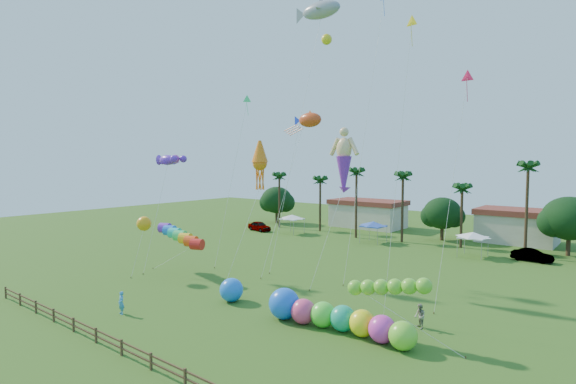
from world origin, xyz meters
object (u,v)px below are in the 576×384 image
Objects in this scene: caterpillar_inflatable at (333,317)px; blue_ball at (231,290)px; spectator_a at (121,303)px; spectator_b at (420,316)px; car_a at (259,226)px; car_b at (532,255)px.

caterpillar_inflatable is 10.05m from blue_ball.
spectator_a is 1.01× the size of spectator_b.
caterpillar_inflatable reaches higher than car_a.
spectator_a reaches higher than car_a.
car_b is at bearing -74.06° from car_a.
car_a is 41.57m from spectator_a.
spectator_b is 15.16m from blue_ball.
spectator_b is at bearing -111.75° from car_a.
blue_ball is (23.65, -29.39, 0.19)m from car_a.
car_b is 36.29m from blue_ball.
spectator_b is (18.96, 11.45, -0.01)m from spectator_a.
blue_ball is (-16.54, -32.30, 0.26)m from car_b.
caterpillar_inflatable reaches higher than spectator_a.
car_b is at bearing 75.63° from caterpillar_inflatable.
blue_ball reaches higher than car_b.
car_a is 44.77m from caterpillar_inflatable.
car_b is (40.19, 2.91, -0.08)m from car_a.
car_b is at bearing 127.60° from spectator_b.
spectator_a is at bearing -156.03° from caterpillar_inflatable.
spectator_a is (-20.88, -39.72, 0.15)m from car_b.
spectator_b reaches higher than car_b.
spectator_b is at bearing 39.07° from spectator_a.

